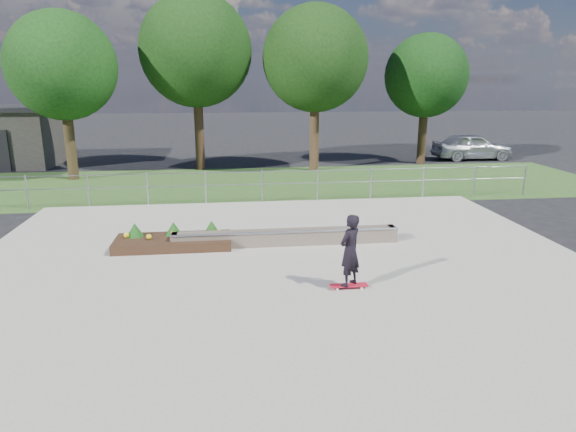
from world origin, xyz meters
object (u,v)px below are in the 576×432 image
object	(u,v)px
grind_ledge	(286,237)
parked_car	(472,146)
planter_bed	(173,240)
skateboarder	(350,251)

from	to	relation	value
grind_ledge	parked_car	distance (m)	18.48
grind_ledge	planter_bed	distance (m)	2.96
grind_ledge	skateboarder	distance (m)	3.32
planter_bed	grind_ledge	bearing A→B (deg)	-4.13
planter_bed	skateboarder	world-z (taller)	skateboarder
grind_ledge	planter_bed	world-z (taller)	planter_bed
grind_ledge	planter_bed	size ratio (longest dim) A/B	2.00
skateboarder	parked_car	xyz separation A→B (m)	(11.07, 17.13, -0.16)
grind_ledge	planter_bed	bearing A→B (deg)	175.87
grind_ledge	skateboarder	bearing A→B (deg)	-72.74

